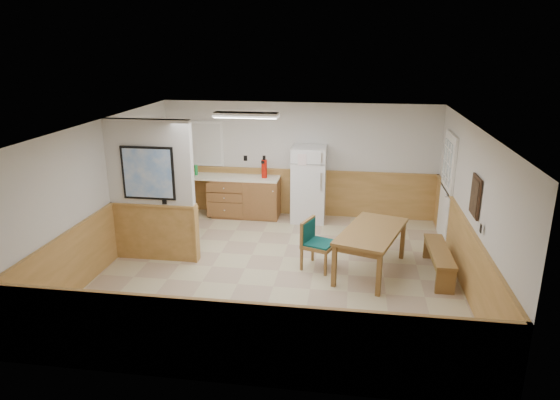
% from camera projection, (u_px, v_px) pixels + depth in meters
% --- Properties ---
extents(ground, '(6.00, 6.00, 0.00)m').
position_uv_depth(ground, '(279.00, 271.00, 8.48)').
color(ground, '#C6B78E').
rests_on(ground, ground).
extents(ceiling, '(6.00, 6.00, 0.02)m').
position_uv_depth(ceiling, '(279.00, 124.00, 7.73)').
color(ceiling, white).
rests_on(ceiling, back_wall).
extents(back_wall, '(6.00, 0.02, 2.50)m').
position_uv_depth(back_wall, '(299.00, 160.00, 10.93)').
color(back_wall, silver).
rests_on(back_wall, ground).
extents(right_wall, '(0.02, 6.00, 2.50)m').
position_uv_depth(right_wall, '(471.00, 209.00, 7.69)').
color(right_wall, silver).
rests_on(right_wall, ground).
extents(left_wall, '(0.02, 6.00, 2.50)m').
position_uv_depth(left_wall, '(105.00, 193.00, 8.52)').
color(left_wall, silver).
rests_on(left_wall, ground).
extents(wainscot_back, '(6.00, 0.04, 1.00)m').
position_uv_depth(wainscot_back, '(299.00, 193.00, 11.14)').
color(wainscot_back, tan).
rests_on(wainscot_back, ground).
extents(wainscot_right, '(0.04, 6.00, 1.00)m').
position_uv_depth(wainscot_right, '(464.00, 254.00, 7.91)').
color(wainscot_right, tan).
rests_on(wainscot_right, ground).
extents(wainscot_left, '(0.04, 6.00, 1.00)m').
position_uv_depth(wainscot_left, '(111.00, 234.00, 8.75)').
color(wainscot_left, tan).
rests_on(wainscot_left, ground).
extents(partition_wall, '(1.50, 0.20, 2.50)m').
position_uv_depth(partition_wall, '(152.00, 193.00, 8.61)').
color(partition_wall, silver).
rests_on(partition_wall, ground).
extents(kitchen_counter, '(2.20, 0.61, 1.00)m').
position_uv_depth(kitchen_counter, '(243.00, 196.00, 11.04)').
color(kitchen_counter, brown).
rests_on(kitchen_counter, ground).
extents(exterior_door, '(0.07, 1.02, 2.15)m').
position_uv_depth(exterior_door, '(446.00, 188.00, 9.54)').
color(exterior_door, white).
rests_on(exterior_door, ground).
extents(kitchen_window, '(0.80, 0.04, 1.00)m').
position_uv_depth(kitchen_window, '(206.00, 144.00, 11.11)').
color(kitchen_window, white).
rests_on(kitchen_window, back_wall).
extents(wall_painting, '(0.04, 0.50, 0.60)m').
position_uv_depth(wall_painting, '(475.00, 196.00, 7.32)').
color(wall_painting, '#352215').
rests_on(wall_painting, right_wall).
extents(fluorescent_fixture, '(1.20, 0.30, 0.09)m').
position_uv_depth(fluorescent_fixture, '(246.00, 115.00, 9.08)').
color(fluorescent_fixture, white).
rests_on(fluorescent_fixture, ceiling).
extents(refrigerator, '(0.73, 0.73, 1.62)m').
position_uv_depth(refrigerator, '(309.00, 184.00, 10.68)').
color(refrigerator, white).
rests_on(refrigerator, ground).
extents(dining_table, '(1.31, 1.85, 0.75)m').
position_uv_depth(dining_table, '(372.00, 235.00, 8.26)').
color(dining_table, olive).
rests_on(dining_table, ground).
extents(dining_bench, '(0.33, 1.45, 0.45)m').
position_uv_depth(dining_bench, '(439.00, 256.00, 8.24)').
color(dining_bench, olive).
rests_on(dining_bench, ground).
extents(dining_chair, '(0.83, 0.69, 0.85)m').
position_uv_depth(dining_chair, '(314.00, 240.00, 8.49)').
color(dining_chair, olive).
rests_on(dining_chair, ground).
extents(fire_extinguisher, '(0.16, 0.16, 0.49)m').
position_uv_depth(fire_extinguisher, '(264.00, 168.00, 10.77)').
color(fire_extinguisher, red).
rests_on(fire_extinguisher, kitchen_counter).
extents(soap_bottle, '(0.10, 0.10, 0.23)m').
position_uv_depth(soap_bottle, '(196.00, 170.00, 11.03)').
color(soap_bottle, green).
rests_on(soap_bottle, kitchen_counter).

